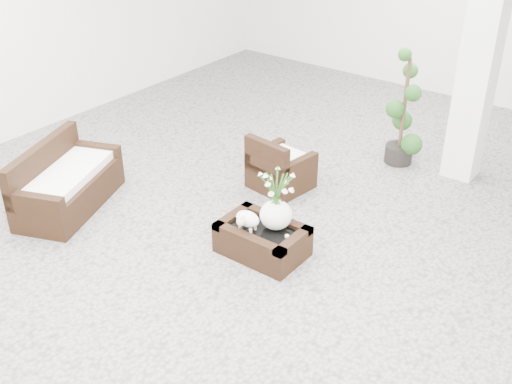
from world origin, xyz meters
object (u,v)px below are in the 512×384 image
Objects in this scene: loveseat at (67,178)px; topiary at (404,109)px; coffee_table at (262,241)px; armchair at (281,162)px.

topiary reaches higher than loveseat.
coffee_table is at bearing -93.79° from topiary.
coffee_table is 0.61× the size of loveseat.
topiary reaches higher than armchair.
armchair is at bearing -63.68° from loveseat.
topiary is (0.19, 2.87, 0.63)m from coffee_table.
loveseat is at bearing -166.03° from coffee_table.
coffee_table is 2.52m from loveseat.
topiary is at bearing 86.21° from coffee_table.
armchair is 1.83m from topiary.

